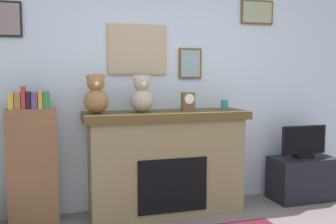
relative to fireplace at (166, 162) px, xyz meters
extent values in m
cube|color=silver|center=(0.03, 0.31, 0.77)|extent=(5.20, 0.12, 2.60)
cube|color=tan|center=(-0.24, 0.23, 1.15)|extent=(0.62, 0.02, 0.52)
cube|color=tan|center=(-0.24, 0.22, 1.15)|extent=(0.58, 0.00, 0.48)
cube|color=brown|center=(0.34, 0.23, 1.01)|extent=(0.26, 0.02, 0.33)
cube|color=#7F9CA1|center=(0.34, 0.22, 1.01)|extent=(0.22, 0.00, 0.29)
cube|color=black|center=(-1.51, 0.23, 1.42)|extent=(0.30, 0.02, 0.34)
cube|color=gray|center=(-1.51, 0.22, 1.42)|extent=(0.26, 0.00, 0.30)
cube|color=brown|center=(1.14, 0.23, 1.60)|extent=(0.40, 0.02, 0.27)
cube|color=gray|center=(1.14, 0.22, 1.60)|extent=(0.36, 0.00, 0.23)
cube|color=olive|center=(0.00, 0.00, -0.05)|extent=(1.55, 0.49, 0.97)
cube|color=#4F3C1F|center=(0.00, 0.00, 0.48)|extent=(1.67, 0.55, 0.08)
cube|color=black|center=(0.00, -0.25, -0.19)|extent=(0.70, 0.02, 0.54)
cube|color=brown|center=(-1.30, 0.05, 0.02)|extent=(0.46, 0.16, 1.11)
cube|color=gold|center=(-1.46, 0.05, 0.65)|extent=(0.05, 0.13, 0.15)
cube|color=olive|center=(-1.41, 0.05, 0.65)|extent=(0.05, 0.13, 0.15)
cube|color=#B02B29|center=(-1.36, 0.05, 0.68)|extent=(0.04, 0.13, 0.21)
cube|color=black|center=(-1.31, 0.05, 0.66)|extent=(0.04, 0.13, 0.16)
cube|color=#5B3C71|center=(-1.26, 0.05, 0.65)|extent=(0.05, 0.13, 0.15)
cube|color=gold|center=(-1.21, 0.05, 0.66)|extent=(0.04, 0.13, 0.16)
cube|color=#2C7040|center=(-1.16, 0.05, 0.66)|extent=(0.06, 0.13, 0.16)
cube|color=black|center=(1.62, -0.05, -0.29)|extent=(0.72, 0.40, 0.49)
cube|color=black|center=(1.62, -0.05, -0.03)|extent=(0.20, 0.14, 0.04)
cube|color=black|center=(1.62, -0.05, 0.16)|extent=(0.56, 0.03, 0.33)
cube|color=black|center=(1.62, -0.07, 0.16)|extent=(0.52, 0.00, 0.29)
cylinder|color=teal|center=(0.64, -0.02, 0.58)|extent=(0.08, 0.08, 0.11)
cube|color=brown|center=(0.23, -0.02, 0.62)|extent=(0.13, 0.09, 0.19)
cylinder|color=white|center=(0.23, -0.07, 0.65)|extent=(0.10, 0.01, 0.10)
sphere|color=#94623C|center=(-0.70, -0.02, 0.64)|extent=(0.24, 0.24, 0.24)
sphere|color=#94623C|center=(-0.70, -0.02, 0.82)|extent=(0.17, 0.17, 0.17)
sphere|color=#94623C|center=(-0.76, -0.02, 0.87)|extent=(0.06, 0.06, 0.06)
sphere|color=#94623C|center=(-0.64, -0.02, 0.87)|extent=(0.06, 0.06, 0.06)
sphere|color=beige|center=(-0.70, -0.09, 0.81)|extent=(0.05, 0.05, 0.05)
sphere|color=#A99B8B|center=(-0.25, -0.02, 0.64)|extent=(0.23, 0.23, 0.23)
sphere|color=#A99B8B|center=(-0.25, -0.02, 0.81)|extent=(0.17, 0.17, 0.17)
sphere|color=#A99B8B|center=(-0.31, -0.02, 0.86)|extent=(0.06, 0.06, 0.06)
sphere|color=#A99B8B|center=(-0.20, -0.02, 0.86)|extent=(0.06, 0.06, 0.06)
sphere|color=beige|center=(-0.25, -0.08, 0.80)|extent=(0.05, 0.05, 0.05)
camera|label=1|loc=(-1.05, -3.66, 0.89)|focal=40.18mm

